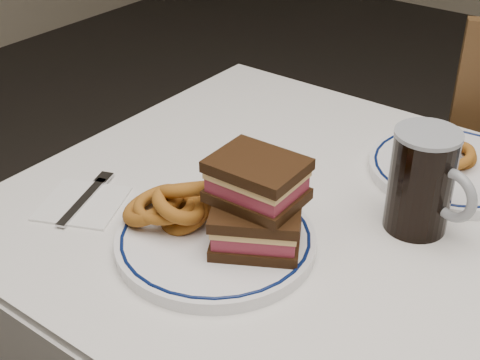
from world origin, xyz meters
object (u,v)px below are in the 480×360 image
Objects in this scene: main_plate at (216,240)px; far_plate at (452,168)px; beer_mug at (423,181)px; reuben_sandwich at (257,204)px.

far_plate is (0.20, 0.41, -0.00)m from main_plate.
far_plate is at bearing 95.33° from beer_mug.
reuben_sandwich is 0.26m from beer_mug.
beer_mug is 0.20m from far_plate.
beer_mug is at bearing 46.28° from main_plate.
reuben_sandwich is 0.55× the size of far_plate.
reuben_sandwich reaches higher than main_plate.
main_plate is 1.88× the size of reuben_sandwich.
far_plate is at bearing 64.23° from main_plate.
reuben_sandwich is (0.05, 0.03, 0.07)m from main_plate.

